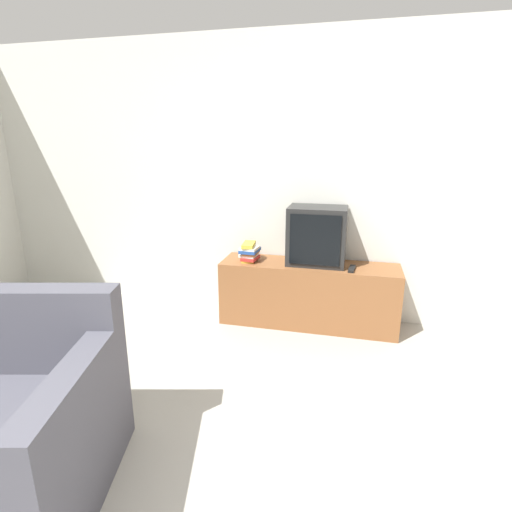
% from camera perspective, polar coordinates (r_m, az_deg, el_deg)
% --- Properties ---
extents(wall_back, '(9.00, 0.06, 2.60)m').
position_cam_1_polar(wall_back, '(3.83, 3.07, 10.67)').
color(wall_back, silver).
rests_on(wall_back, ground_plane).
extents(tv_stand, '(1.61, 0.43, 0.59)m').
position_cam_1_polar(tv_stand, '(3.75, 7.47, -5.41)').
color(tv_stand, brown).
rests_on(tv_stand, ground_plane).
extents(television, '(0.51, 0.37, 0.52)m').
position_cam_1_polar(television, '(3.62, 8.69, 2.90)').
color(television, black).
rests_on(television, tv_stand).
extents(book_stack, '(0.18, 0.23, 0.17)m').
position_cam_1_polar(book_stack, '(3.70, -0.93, 0.60)').
color(book_stack, gold).
rests_on(book_stack, tv_stand).
extents(remote_on_stand, '(0.07, 0.18, 0.02)m').
position_cam_1_polar(remote_on_stand, '(3.55, 13.54, -1.78)').
color(remote_on_stand, black).
rests_on(remote_on_stand, tv_stand).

